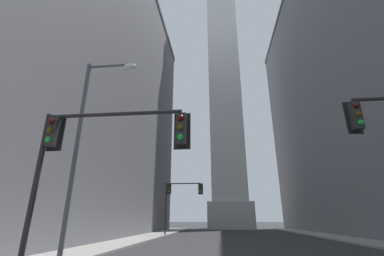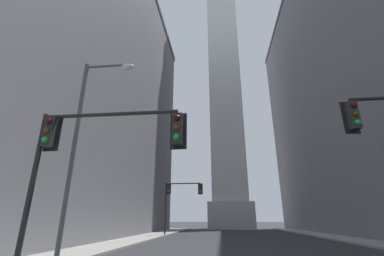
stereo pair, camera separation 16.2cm
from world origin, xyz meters
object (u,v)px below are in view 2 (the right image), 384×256
object	(u,v)px
obelisk	(224,70)
traffic_light_near_left	(88,147)
traffic_light_mid_left	(178,195)
street_lamp	(83,134)

from	to	relation	value
obelisk	traffic_light_near_left	world-z (taller)	obelisk
traffic_light_mid_left	street_lamp	xyz separation A→B (m)	(-0.68, -22.01, 0.73)
traffic_light_mid_left	street_lamp	size ratio (longest dim) A/B	0.68
traffic_light_mid_left	traffic_light_near_left	bearing A→B (deg)	-88.16
obelisk	traffic_light_mid_left	bearing A→B (deg)	-106.50
traffic_light_near_left	street_lamp	size ratio (longest dim) A/B	0.61
traffic_light_near_left	street_lamp	world-z (taller)	street_lamp
street_lamp	traffic_light_mid_left	bearing A→B (deg)	88.24
traffic_light_near_left	traffic_light_mid_left	size ratio (longest dim) A/B	0.89
obelisk	street_lamp	bearing A→B (deg)	-99.60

